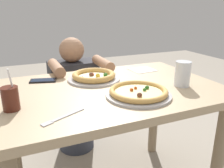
{
  "coord_description": "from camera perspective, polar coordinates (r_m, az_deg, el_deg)",
  "views": [
    {
      "loc": [
        -0.46,
        -1.1,
        1.17
      ],
      "look_at": [
        0.0,
        -0.04,
        0.78
      ],
      "focal_mm": 37.17,
      "sensor_mm": 36.0,
      "label": 1
    }
  ],
  "objects": [
    {
      "name": "dining_table",
      "position": [
        1.31,
        -0.69,
        -5.65
      ],
      "size": [
        1.22,
        0.81,
        0.75
      ],
      "color": "tan",
      "rests_on": "ground"
    },
    {
      "name": "drink_cup_colored",
      "position": [
        1.07,
        -23.7,
        -3.27
      ],
      "size": [
        0.07,
        0.07,
        0.18
      ],
      "color": "#4C1E14",
      "rests_on": "dining_table"
    },
    {
      "name": "fork",
      "position": [
        0.95,
        -12.26,
        -8.06
      ],
      "size": [
        0.19,
        0.1,
        0.0
      ],
      "color": "silver",
      "rests_on": "dining_table"
    },
    {
      "name": "cell_phone",
      "position": [
        1.43,
        -16.59,
        0.84
      ],
      "size": [
        0.16,
        0.11,
        0.01
      ],
      "color": "black",
      "rests_on": "dining_table"
    },
    {
      "name": "paper_napkin",
      "position": [
        1.63,
        7.51,
        3.5
      ],
      "size": [
        0.17,
        0.16,
        0.0
      ],
      "primitive_type": "cube",
      "rotation": [
        0.0,
        0.0,
        0.08
      ],
      "color": "white",
      "rests_on": "dining_table"
    },
    {
      "name": "pizza_far",
      "position": [
        1.4,
        -4.48,
        1.88
      ],
      "size": [
        0.31,
        0.31,
        0.05
      ],
      "color": "#B7B7BC",
      "rests_on": "dining_table"
    },
    {
      "name": "diner_seated",
      "position": [
        1.93,
        -9.14,
        -4.1
      ],
      "size": [
        0.4,
        0.52,
        0.95
      ],
      "color": "#333847",
      "rests_on": "ground"
    },
    {
      "name": "pizza_near",
      "position": [
        1.15,
        6.52,
        -2.08
      ],
      "size": [
        0.33,
        0.33,
        0.04
      ],
      "color": "#B7B7BC",
      "rests_on": "dining_table"
    },
    {
      "name": "water_cup_clear",
      "position": [
        1.33,
        16.98,
        2.47
      ],
      "size": [
        0.08,
        0.08,
        0.14
      ],
      "color": "silver",
      "rests_on": "dining_table"
    }
  ]
}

